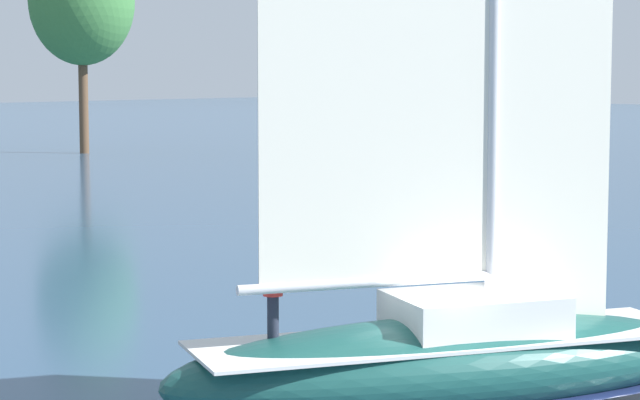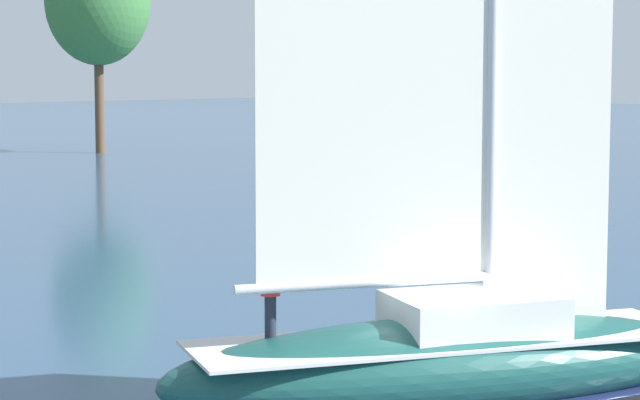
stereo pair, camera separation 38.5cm
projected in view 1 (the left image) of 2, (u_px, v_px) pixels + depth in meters
tree_shore_center at (82, 1)px, 92.46m from camera, size 7.85×7.85×16.15m
sailboat_main at (448, 352)px, 22.02m from camera, size 10.61×7.65×14.42m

